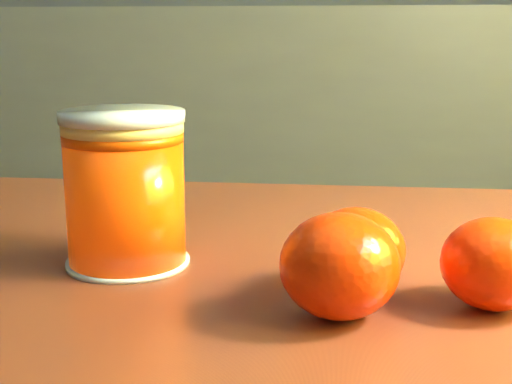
# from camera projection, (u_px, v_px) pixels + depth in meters

# --- Properties ---
(kitchen_counter) EXTENTS (3.15, 0.60, 0.90)m
(kitchen_counter) POSITION_uv_depth(u_px,v_px,m) (74.00, 176.00, 1.99)
(kitchen_counter) COLOR #505055
(kitchen_counter) RESTS_ON ground
(juice_glass) EXTENTS (0.08, 0.08, 0.11)m
(juice_glass) POSITION_uv_depth(u_px,v_px,m) (125.00, 190.00, 0.49)
(juice_glass) COLOR #FF4205
(juice_glass) RESTS_ON table
(orange_front) EXTENTS (0.07, 0.07, 0.05)m
(orange_front) POSITION_uv_depth(u_px,v_px,m) (356.00, 251.00, 0.44)
(orange_front) COLOR red
(orange_front) RESTS_ON table
(orange_back) EXTENTS (0.07, 0.07, 0.05)m
(orange_back) POSITION_uv_depth(u_px,v_px,m) (494.00, 264.00, 0.42)
(orange_back) COLOR red
(orange_back) RESTS_ON table
(orange_extra) EXTENTS (0.09, 0.09, 0.06)m
(orange_extra) POSITION_uv_depth(u_px,v_px,m) (340.00, 266.00, 0.40)
(orange_extra) COLOR red
(orange_extra) RESTS_ON table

